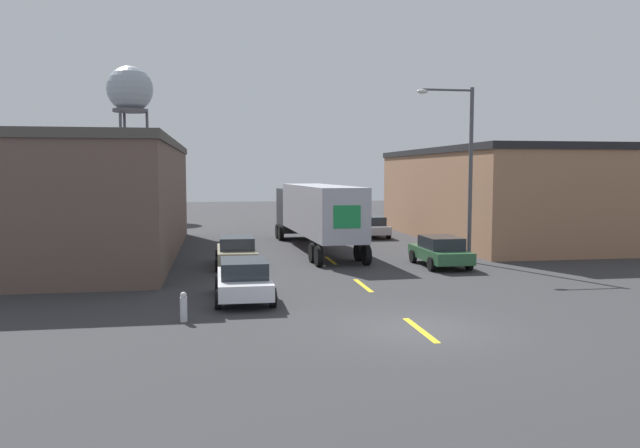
% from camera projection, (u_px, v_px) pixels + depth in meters
% --- Properties ---
extents(ground_plane, '(160.00, 160.00, 0.00)m').
position_uv_depth(ground_plane, '(419.00, 329.00, 18.18)').
color(ground_plane, '#333335').
extents(road_centerline, '(0.20, 17.30, 0.01)m').
position_uv_depth(road_centerline, '(363.00, 285.00, 25.16)').
color(road_centerline, yellow).
rests_on(road_centerline, ground_plane).
extents(warehouse_left, '(10.86, 22.26, 6.24)m').
position_uv_depth(warehouse_left, '(77.00, 199.00, 33.89)').
color(warehouse_left, brown).
rests_on(warehouse_left, ground_plane).
extents(warehouse_right, '(13.36, 20.98, 6.14)m').
position_uv_depth(warehouse_right, '(517.00, 194.00, 42.79)').
color(warehouse_right, '#9E7051').
rests_on(warehouse_right, ground_plane).
extents(semi_truck, '(3.43, 15.12, 3.82)m').
position_uv_depth(semi_truck, '(315.00, 210.00, 36.72)').
color(semi_truck, black).
rests_on(semi_truck, ground_plane).
extents(parked_car_left_near, '(2.05, 4.40, 1.46)m').
position_uv_depth(parked_car_left_near, '(244.00, 279.00, 22.22)').
color(parked_car_left_near, silver).
rests_on(parked_car_left_near, ground_plane).
extents(parked_car_left_far, '(2.05, 4.40, 1.46)m').
position_uv_depth(parked_car_left_far, '(237.00, 251.00, 30.16)').
color(parked_car_left_far, tan).
rests_on(parked_car_left_far, ground_plane).
extents(parked_car_right_far, '(2.05, 4.40, 1.46)m').
position_uv_depth(parked_car_right_far, '(371.00, 226.00, 43.78)').
color(parked_car_right_far, '#B2B2B7').
rests_on(parked_car_right_far, ground_plane).
extents(parked_car_right_mid, '(2.05, 4.40, 1.46)m').
position_uv_depth(parked_car_right_mid, '(440.00, 251.00, 30.17)').
color(parked_car_right_mid, '#2D5B38').
rests_on(parked_car_right_mid, ground_plane).
extents(water_tower, '(4.58, 4.58, 15.18)m').
position_uv_depth(water_tower, '(130.00, 92.00, 62.62)').
color(water_tower, '#47474C').
rests_on(water_tower, ground_plane).
extents(street_lamp, '(2.96, 0.32, 8.77)m').
position_uv_depth(street_lamp, '(464.00, 162.00, 31.22)').
color(street_lamp, '#4C4C51').
rests_on(street_lamp, ground_plane).
extents(fire_hydrant, '(0.22, 0.22, 0.92)m').
position_uv_depth(fire_hydrant, '(184.00, 307.00, 19.04)').
color(fire_hydrant, silver).
rests_on(fire_hydrant, ground_plane).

